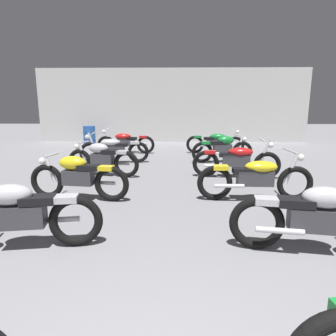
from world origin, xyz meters
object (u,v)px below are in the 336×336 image
Objects in this scene: motorcycle_left_row_3 at (102,158)px; oil_drum at (89,135)px; motorcycle_right_row_4 at (223,148)px; motorcycle_right_row_5 at (215,142)px; motorcycle_right_row_3 at (237,160)px; motorcycle_left_row_1 at (20,214)px; motorcycle_left_row_2 at (78,176)px; motorcycle_left_row_5 at (125,142)px; motorcycle_left_row_4 at (114,149)px; motorcycle_right_row_1 at (315,218)px; motorcycle_right_row_2 at (256,177)px.

motorcycle_left_row_3 is 6.98m from oil_drum.
motorcycle_right_row_5 is at bearing 90.03° from motorcycle_right_row_4.
motorcycle_right_row_3 is 3.80m from motorcycle_right_row_5.
motorcycle_left_row_2 is (0.06, 2.00, 0.00)m from motorcycle_left_row_1.
motorcycle_left_row_5 is at bearing 90.34° from motorcycle_left_row_2.
oil_drum is at bearing 114.12° from motorcycle_left_row_4.
motorcycle_left_row_2 is 8.89m from oil_drum.
motorcycle_left_row_4 reaches higher than oil_drum.
motorcycle_left_row_4 is 3.94m from motorcycle_right_row_5.
motorcycle_left_row_1 is at bearing -89.78° from motorcycle_left_row_4.
motorcycle_right_row_1 is 5.93m from motorcycle_right_row_4.
motorcycle_right_row_3 is at bearing -2.04° from motorcycle_left_row_3.
motorcycle_left_row_3 is 3.91m from motorcycle_right_row_2.
motorcycle_left_row_2 and motorcycle_left_row_3 have the same top height.
motorcycle_right_row_1 is (3.50, -2.03, 0.00)m from motorcycle_left_row_2.
oil_drum is (-5.62, 2.94, -0.03)m from motorcycle_right_row_5.
motorcycle_right_row_5 is 6.34m from oil_drum.
motorcycle_right_row_2 and motorcycle_right_row_3 have the same top height.
motorcycle_left_row_4 reaches higher than motorcycle_left_row_2.
motorcycle_left_row_1 is at bearing -149.33° from motorcycle_right_row_2.
motorcycle_right_row_1 is 2.06m from motorcycle_right_row_2.
motorcycle_right_row_5 is at bearing 29.20° from motorcycle_left_row_4.
motorcycle_left_row_2 is 4.05m from motorcycle_right_row_1.
motorcycle_right_row_4 is at bearing 90.59° from motorcycle_right_row_3.
motorcycle_left_row_4 is (-0.06, 1.75, -0.01)m from motorcycle_left_row_3.
oil_drum is at bearing 152.39° from motorcycle_right_row_5.
motorcycle_left_row_1 is 3.98m from motorcycle_left_row_3.
motorcycle_right_row_1 is at bearing -58.11° from motorcycle_left_row_4.
motorcycle_right_row_5 is at bearing 91.09° from motorcycle_right_row_1.
motorcycle_right_row_5 is (-0.00, 5.63, 0.00)m from motorcycle_right_row_2.
oil_drum is (-2.26, 8.60, -0.03)m from motorcycle_left_row_2.
motorcycle_right_row_2 is (3.38, -1.96, -0.01)m from motorcycle_left_row_3.
motorcycle_left_row_1 and motorcycle_left_row_3 have the same top height.
oil_drum is at bearing 108.68° from motorcycle_left_row_3.
motorcycle_left_row_4 is 5.33m from oil_drum.
motorcycle_left_row_5 is 1.01× the size of motorcycle_right_row_5.
motorcycle_left_row_2 is 1.00× the size of motorcycle_right_row_1.
motorcycle_left_row_1 is 7.65m from motorcycle_left_row_5.
motorcycle_left_row_5 and motorcycle_right_row_3 have the same top height.
motorcycle_right_row_2 is 1.01× the size of motorcycle_right_row_5.
oil_drum is at bearing 101.72° from motorcycle_left_row_1.
motorcycle_left_row_3 is 5.34m from motorcycle_right_row_1.
motorcycle_left_row_2 is 5.15m from motorcycle_right_row_4.
motorcycle_left_row_4 is 1.00× the size of motorcycle_right_row_3.
motorcycle_left_row_1 is 2.31× the size of oil_drum.
motorcycle_right_row_4 is at bearing -39.89° from oil_drum.
motorcycle_right_row_2 is at bearing -30.03° from motorcycle_left_row_3.
motorcycle_right_row_3 and motorcycle_right_row_5 have the same top height.
motorcycle_left_row_1 is 0.90× the size of motorcycle_right_row_3.
motorcycle_left_row_2 is 0.91× the size of motorcycle_right_row_3.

